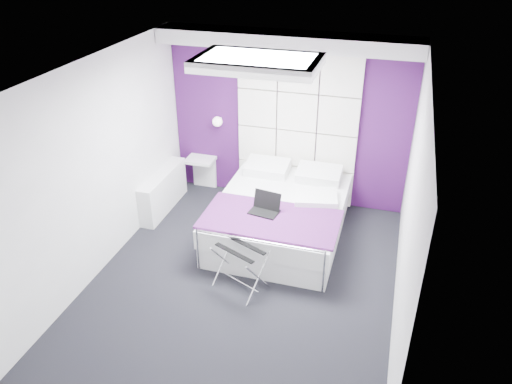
# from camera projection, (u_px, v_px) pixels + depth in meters

# --- Properties ---
(floor) EXTENTS (4.40, 4.40, 0.00)m
(floor) POSITION_uv_depth(u_px,v_px,m) (244.00, 280.00, 6.16)
(floor) COLOR black
(floor) RESTS_ON ground
(ceiling) EXTENTS (4.40, 4.40, 0.00)m
(ceiling) POSITION_uv_depth(u_px,v_px,m) (241.00, 72.00, 4.90)
(ceiling) COLOR white
(ceiling) RESTS_ON wall_back
(wall_back) EXTENTS (3.60, 0.00, 3.60)m
(wall_back) POSITION_uv_depth(u_px,v_px,m) (288.00, 120.00, 7.37)
(wall_back) COLOR silver
(wall_back) RESTS_ON floor
(wall_left) EXTENTS (0.00, 4.40, 4.40)m
(wall_left) POSITION_uv_depth(u_px,v_px,m) (100.00, 167.00, 5.98)
(wall_left) COLOR silver
(wall_left) RESTS_ON floor
(wall_right) EXTENTS (0.00, 4.40, 4.40)m
(wall_right) POSITION_uv_depth(u_px,v_px,m) (410.00, 211.00, 5.08)
(wall_right) COLOR silver
(wall_right) RESTS_ON floor
(accent_wall) EXTENTS (3.58, 0.02, 2.58)m
(accent_wall) POSITION_uv_depth(u_px,v_px,m) (288.00, 120.00, 7.37)
(accent_wall) COLOR #3D1048
(accent_wall) RESTS_ON wall_back
(soffit) EXTENTS (3.58, 0.50, 0.20)m
(soffit) POSITION_uv_depth(u_px,v_px,m) (286.00, 40.00, 6.58)
(soffit) COLOR white
(soffit) RESTS_ON wall_back
(headboard) EXTENTS (1.80, 0.08, 2.30)m
(headboard) POSITION_uv_depth(u_px,v_px,m) (297.00, 130.00, 7.35)
(headboard) COLOR silver
(headboard) RESTS_ON wall_back
(skylight) EXTENTS (1.36, 0.86, 0.12)m
(skylight) POSITION_uv_depth(u_px,v_px,m) (258.00, 62.00, 5.43)
(skylight) COLOR white
(skylight) RESTS_ON ceiling
(wall_lamp) EXTENTS (0.15, 0.15, 0.15)m
(wall_lamp) POSITION_uv_depth(u_px,v_px,m) (218.00, 121.00, 7.56)
(wall_lamp) COLOR white
(wall_lamp) RESTS_ON wall_back
(radiator) EXTENTS (0.22, 1.20, 0.60)m
(radiator) POSITION_uv_depth(u_px,v_px,m) (163.00, 191.00, 7.53)
(radiator) COLOR white
(radiator) RESTS_ON floor
(bed) EXTENTS (1.74, 2.10, 0.73)m
(bed) POSITION_uv_depth(u_px,v_px,m) (280.00, 216.00, 6.88)
(bed) COLOR white
(bed) RESTS_ON floor
(nightstand) EXTENTS (0.44, 0.34, 0.05)m
(nightstand) POSITION_uv_depth(u_px,v_px,m) (201.00, 160.00, 7.93)
(nightstand) COLOR white
(nightstand) RESTS_ON wall_back
(luggage_rack) EXTENTS (0.57, 0.42, 0.56)m
(luggage_rack) POSITION_uv_depth(u_px,v_px,m) (241.00, 268.00, 5.92)
(luggage_rack) COLOR silver
(luggage_rack) RESTS_ON floor
(laptop) EXTENTS (0.37, 0.26, 0.26)m
(laptop) POSITION_uv_depth(u_px,v_px,m) (265.00, 207.00, 6.43)
(laptop) COLOR black
(laptop) RESTS_ON bed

